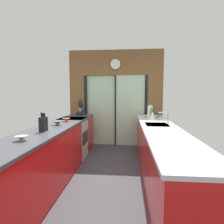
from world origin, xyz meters
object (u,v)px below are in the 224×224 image
mixing_bowl_far (66,120)px  paper_towel_roll (150,111)px  oven_range (73,138)px  knife_block (43,124)px  mixing_bowl_near (22,138)px  kettle (153,115)px  soap_bottle (151,114)px  stand_mixer (81,109)px  mixing_bowl_mid (58,123)px

mixing_bowl_far → paper_towel_roll: (1.78, 0.89, 0.10)m
oven_range → knife_block: (0.02, -1.49, 0.57)m
mixing_bowl_near → kettle: (1.78, 1.97, 0.06)m
knife_block → soap_bottle: (1.78, 1.68, -0.01)m
oven_range → stand_mixer: (0.02, 0.66, 0.63)m
paper_towel_roll → mixing_bowl_near: bearing=-126.0°
knife_block → oven_range: bearing=90.7°
knife_block → paper_towel_roll: bearing=46.7°
oven_range → soap_bottle: 1.89m
mixing_bowl_mid → knife_block: 0.55m
mixing_bowl_mid → soap_bottle: (1.78, 1.14, 0.06)m
stand_mixer → paper_towel_roll: size_ratio=1.37×
mixing_bowl_near → mixing_bowl_far: bearing=90.0°
stand_mixer → knife_block: bearing=-90.0°
stand_mixer → paper_towel_roll: (1.78, -0.26, -0.02)m
mixing_bowl_far → knife_block: bearing=-90.0°
stand_mixer → kettle: stand_mixer is taller
mixing_bowl_far → oven_range: bearing=92.2°
mixing_bowl_mid → kettle: 1.98m
oven_range → mixing_bowl_mid: 1.07m
paper_towel_roll → oven_range: bearing=-167.4°
mixing_bowl_far → kettle: bearing=12.8°
oven_range → kettle: kettle is taller
knife_block → kettle: (1.78, 1.41, -0.02)m
mixing_bowl_near → mixing_bowl_far: 1.57m
mixing_bowl_mid → stand_mixer: bearing=90.0°
oven_range → mixing_bowl_far: size_ratio=5.70×
paper_towel_roll → stand_mixer: bearing=171.7°
oven_range → stand_mixer: 0.91m
mixing_bowl_near → soap_bottle: bearing=51.6°
knife_block → kettle: bearing=38.3°
mixing_bowl_mid → stand_mixer: stand_mixer is taller
knife_block → stand_mixer: bearing=90.0°
soap_bottle → knife_block: bearing=-136.6°
oven_range → soap_bottle: size_ratio=3.97×
mixing_bowl_near → stand_mixer: stand_mixer is taller
mixing_bowl_far → paper_towel_roll: paper_towel_roll is taller
mixing_bowl_near → paper_towel_roll: paper_towel_roll is taller
knife_block → stand_mixer: 2.15m
mixing_bowl_far → knife_block: (-0.00, -1.00, 0.08)m
oven_range → stand_mixer: stand_mixer is taller
kettle → soap_bottle: bearing=90.4°
kettle → paper_towel_roll: bearing=90.2°
mixing_bowl_near → mixing_bowl_mid: mixing_bowl_mid is taller
mixing_bowl_mid → soap_bottle: bearing=32.6°
knife_block → stand_mixer: stand_mixer is taller
oven_range → paper_towel_roll: bearing=12.6°
knife_block → stand_mixer: (0.00, 2.15, 0.05)m
mixing_bowl_far → soap_bottle: bearing=20.9°
mixing_bowl_near → knife_block: size_ratio=0.52×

